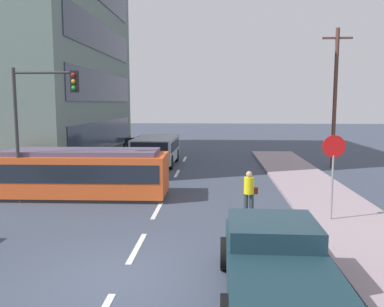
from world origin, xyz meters
TOP-DOWN VIEW (x-y plane):
  - ground_plane at (0.00, 10.00)m, footprint 120.00×120.00m
  - sidewalk_curb_right at (6.80, 6.00)m, footprint 3.20×36.00m
  - lane_stripe_1 at (0.00, 2.00)m, footprint 0.16×2.40m
  - lane_stripe_2 at (0.00, 6.00)m, footprint 0.16×2.40m
  - lane_stripe_3 at (0.00, 14.07)m, footprint 0.16×2.40m
  - lane_stripe_4 at (0.00, 20.07)m, footprint 0.16×2.40m
  - streetcar_tram at (-3.50, 8.07)m, footprint 7.21×2.66m
  - city_bus at (-1.67, 17.23)m, footprint 2.61×5.29m
  - pedestrian_crossing at (3.42, 5.34)m, footprint 0.51×0.36m
  - pickup_truck_parked at (3.46, -0.80)m, footprint 2.33×5.03m
  - parked_sedan_mid at (-5.62, 12.03)m, footprint 2.03×4.16m
  - parked_sedan_far at (-5.28, 18.42)m, footprint 1.97×4.50m
  - parked_sedan_furthest at (-5.27, 25.36)m, footprint 2.13×4.46m
  - stop_sign at (6.17, 4.74)m, footprint 0.76×0.07m
  - traffic_light_mast at (-4.81, 6.86)m, footprint 2.66×0.33m
  - utility_pole_mid at (9.56, 16.63)m, footprint 1.80×0.24m

SIDE VIEW (x-z plane):
  - ground_plane at x=0.00m, z-range 0.00..0.00m
  - lane_stripe_1 at x=0.00m, z-range 0.00..0.01m
  - lane_stripe_2 at x=0.00m, z-range 0.00..0.01m
  - lane_stripe_3 at x=0.00m, z-range 0.00..0.01m
  - lane_stripe_4 at x=0.00m, z-range 0.00..0.01m
  - sidewalk_curb_right at x=6.80m, z-range 0.00..0.14m
  - parked_sedan_mid at x=-5.62m, z-range 0.03..1.22m
  - parked_sedan_far at x=-5.28m, z-range 0.03..1.22m
  - parked_sedan_furthest at x=-5.27m, z-range 0.03..1.22m
  - pickup_truck_parked at x=3.46m, z-range 0.02..1.57m
  - pedestrian_crossing at x=3.42m, z-range 0.11..1.78m
  - city_bus at x=-1.67m, z-range 0.13..1.97m
  - streetcar_tram at x=-3.50m, z-range 0.04..2.11m
  - stop_sign at x=6.17m, z-range 0.75..3.63m
  - traffic_light_mast at x=-4.81m, z-range 1.06..6.52m
  - utility_pole_mid at x=9.56m, z-range 0.18..8.75m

